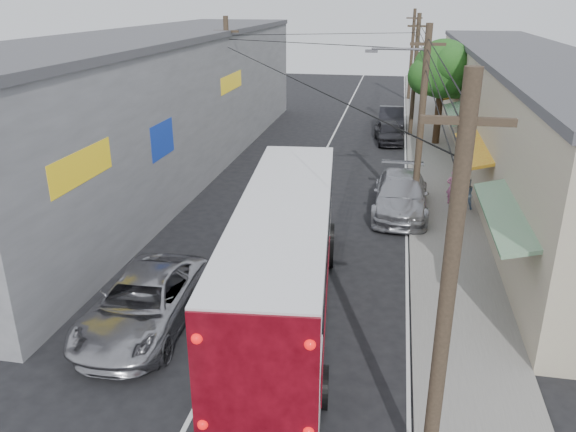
# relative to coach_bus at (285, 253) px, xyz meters

# --- Properties ---
(ground) EXTENTS (120.00, 120.00, 0.00)m
(ground) POSITION_rel_coach_bus_xyz_m (-1.19, -4.10, -1.84)
(ground) COLOR black
(ground) RESTS_ON ground
(sidewalk) EXTENTS (3.00, 80.00, 0.12)m
(sidewalk) POSITION_rel_coach_bus_xyz_m (5.31, 15.90, -1.78)
(sidewalk) COLOR slate
(sidewalk) RESTS_ON ground
(building_right) EXTENTS (7.09, 40.00, 6.25)m
(building_right) POSITION_rel_coach_bus_xyz_m (9.80, 17.90, 1.31)
(building_right) COLOR #B8A992
(building_right) RESTS_ON ground
(building_left) EXTENTS (7.20, 36.00, 7.25)m
(building_left) POSITION_rel_coach_bus_xyz_m (-9.69, 13.89, 1.81)
(building_left) COLOR gray
(building_left) RESTS_ON ground
(utility_poles) EXTENTS (11.80, 45.28, 8.00)m
(utility_poles) POSITION_rel_coach_bus_xyz_m (1.94, 16.22, 2.29)
(utility_poles) COLOR #473828
(utility_poles) RESTS_ON ground
(street_tree) EXTENTS (4.40, 4.00, 6.60)m
(street_tree) POSITION_rel_coach_bus_xyz_m (5.68, 21.91, 2.83)
(street_tree) COLOR #3F2B19
(street_tree) RESTS_ON ground
(coach_bus) EXTENTS (3.80, 12.53, 3.56)m
(coach_bus) POSITION_rel_coach_bus_xyz_m (0.00, 0.00, 0.00)
(coach_bus) COLOR white
(coach_bus) RESTS_ON ground
(jeepney) EXTENTS (2.77, 5.71, 1.56)m
(jeepney) POSITION_rel_coach_bus_xyz_m (-3.75, -1.85, -1.06)
(jeepney) COLOR #A9A8AF
(jeepney) RESTS_ON ground
(parked_suv) EXTENTS (2.40, 5.78, 1.67)m
(parked_suv) POSITION_rel_coach_bus_xyz_m (3.41, 8.99, -1.01)
(parked_suv) COLOR #9E9FA6
(parked_suv) RESTS_ON ground
(parked_car_mid) EXTENTS (2.19, 4.29, 1.40)m
(parked_car_mid) POSITION_rel_coach_bus_xyz_m (2.61, 21.90, -1.14)
(parked_car_mid) COLOR black
(parked_car_mid) RESTS_ON ground
(parked_car_far) EXTENTS (1.77, 4.87, 1.59)m
(parked_car_far) POSITION_rel_coach_bus_xyz_m (2.65, 25.78, -1.04)
(parked_car_far) COLOR black
(parked_car_far) RESTS_ON ground
(pedestrian_near) EXTENTS (0.62, 0.46, 1.57)m
(pedestrian_near) POSITION_rel_coach_bus_xyz_m (5.72, 10.29, -0.94)
(pedestrian_near) COLOR pink
(pedestrian_near) RESTS_ON sidewalk
(pedestrian_far) EXTENTS (0.76, 0.63, 1.41)m
(pedestrian_far) POSITION_rel_coach_bus_xyz_m (6.25, 9.66, -1.02)
(pedestrian_far) COLOR #8DACCE
(pedestrian_far) RESTS_ON sidewalk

